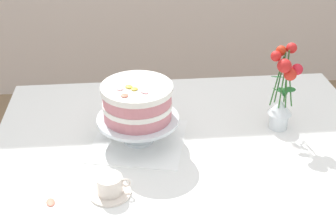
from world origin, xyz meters
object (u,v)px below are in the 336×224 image
object	(u,v)px
dining_table	(188,165)
cake_stand	(138,121)
layer_cake	(137,101)
teacup	(110,186)
flower_vase	(282,94)

from	to	relation	value
dining_table	cake_stand	size ratio (longest dim) A/B	4.83
cake_stand	layer_cake	world-z (taller)	layer_cake
layer_cake	teacup	bearing A→B (deg)	-109.17
dining_table	flower_vase	xyz separation A→B (m)	(0.35, 0.08, 0.23)
layer_cake	flower_vase	world-z (taller)	flower_vase
cake_stand	teacup	bearing A→B (deg)	-109.18
dining_table	flower_vase	world-z (taller)	flower_vase
layer_cake	flower_vase	bearing A→B (deg)	4.68
cake_stand	layer_cake	xyz separation A→B (m)	(-0.00, -0.00, 0.08)
cake_stand	teacup	size ratio (longest dim) A/B	2.23
teacup	layer_cake	bearing A→B (deg)	70.83
dining_table	cake_stand	world-z (taller)	cake_stand
teacup	cake_stand	bearing A→B (deg)	70.82
layer_cake	cake_stand	bearing A→B (deg)	58.21
cake_stand	flower_vase	bearing A→B (deg)	4.67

